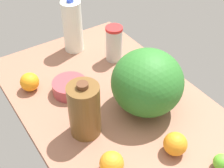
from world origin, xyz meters
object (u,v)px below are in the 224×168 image
object	(u,v)px
chocolate_milk_jug	(84,110)
lime_by_jug	(222,162)
tumbler_cup	(114,44)
orange_near_front	(30,82)
watermelon	(147,82)
milk_jug	(72,26)
orange_far_back	(175,144)
orange_loose	(112,163)
mixing_bowl	(70,87)

from	to	relation	value
chocolate_milk_jug	lime_by_jug	xyz separation A→B (cm)	(-41.86, -31.46, -8.52)
tumbler_cup	orange_near_front	size ratio (longest dim) A/B	2.16
watermelon	milk_jug	world-z (taller)	milk_jug
watermelon	chocolate_milk_jug	bearing A→B (deg)	85.14
watermelon	orange_far_back	size ratio (longest dim) A/B	3.34
tumbler_cup	orange_far_back	bearing A→B (deg)	167.03
orange_far_back	tumbler_cup	bearing A→B (deg)	-12.97
watermelon	orange_near_front	distance (cm)	54.03
milk_jug	orange_loose	distance (cm)	80.31
tumbler_cup	watermelon	bearing A→B (deg)	167.05
orange_loose	orange_far_back	size ratio (longest dim) A/B	0.97
tumbler_cup	mixing_bowl	bearing A→B (deg)	108.54
watermelon	lime_by_jug	bearing A→B (deg)	-175.23
lime_by_jug	orange_loose	distance (cm)	39.05
chocolate_milk_jug	watermelon	world-z (taller)	watermelon
mixing_bowl	orange_near_front	world-z (taller)	orange_near_front
orange_near_front	chocolate_milk_jug	bearing A→B (deg)	-166.34
mixing_bowl	watermelon	xyz separation A→B (cm)	(-26.60, -22.61, 10.91)
tumbler_cup	milk_jug	bearing A→B (deg)	33.30
lime_by_jug	milk_jug	bearing A→B (deg)	4.52
orange_loose	lime_by_jug	bearing A→B (deg)	-121.67
orange_far_back	chocolate_milk_jug	bearing A→B (deg)	39.33
tumbler_cup	orange_far_back	world-z (taller)	tumbler_cup
chocolate_milk_jug	orange_loose	distance (cm)	22.64
tumbler_cup	orange_near_front	distance (cm)	45.71
tumbler_cup	orange_far_back	xyz separation A→B (cm)	(-61.98, 14.28, -4.93)
tumbler_cup	orange_far_back	size ratio (longest dim) A/B	2.09
chocolate_milk_jug	milk_jug	world-z (taller)	milk_jug
orange_loose	milk_jug	bearing A→B (deg)	-18.74
mixing_bowl	tumbler_cup	size ratio (longest dim) A/B	0.84
orange_near_front	mixing_bowl	bearing A→B (deg)	-129.33
milk_jug	orange_far_back	size ratio (longest dim) A/B	3.28
chocolate_milk_jug	tumbler_cup	world-z (taller)	chocolate_milk_jug
lime_by_jug	orange_near_front	bearing A→B (deg)	27.33
watermelon	lime_by_jug	xyz separation A→B (cm)	(-39.47, -3.29, -10.74)
milk_jug	lime_by_jug	xyz separation A→B (cm)	(-96.01, -7.60, -10.78)
watermelon	orange_loose	world-z (taller)	watermelon
tumbler_cup	lime_by_jug	distance (cm)	76.94
lime_by_jug	orange_far_back	distance (cm)	17.17
tumbler_cup	lime_by_jug	size ratio (longest dim) A/B	3.02
milk_jug	orange_far_back	world-z (taller)	milk_jug
chocolate_milk_jug	lime_by_jug	world-z (taller)	chocolate_milk_jug
mixing_bowl	orange_far_back	bearing A→B (deg)	-161.90
mixing_bowl	orange_near_front	distance (cm)	18.52
chocolate_milk_jug	milk_jug	xyz separation A→B (cm)	(54.15, -23.87, 2.26)
milk_jug	orange_near_front	distance (cm)	38.55
chocolate_milk_jug	lime_by_jug	size ratio (longest dim) A/B	4.01
milk_jug	orange_near_front	bearing A→B (deg)	119.22
mixing_bowl	tumbler_cup	world-z (taller)	tumbler_cup
mixing_bowl	chocolate_milk_jug	bearing A→B (deg)	167.06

